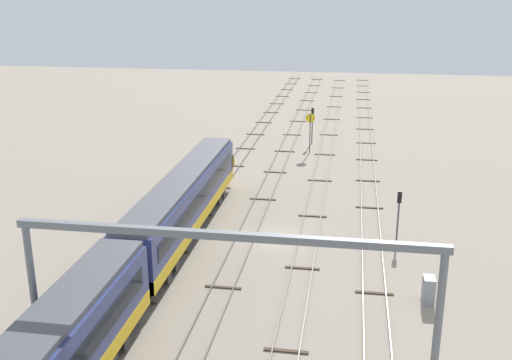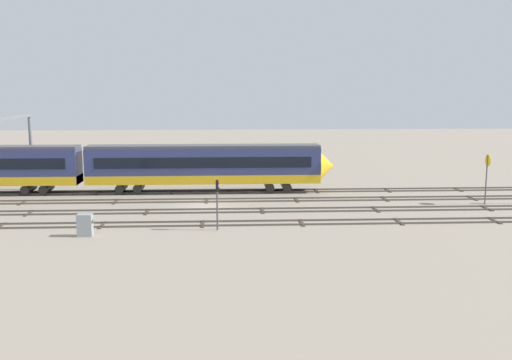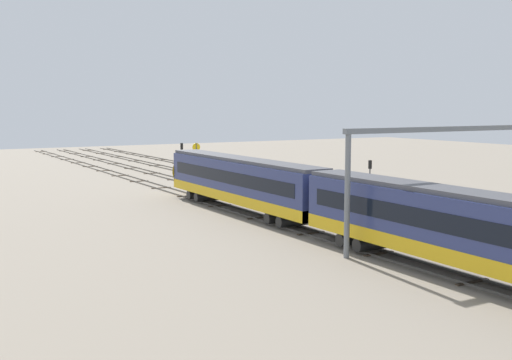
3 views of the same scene
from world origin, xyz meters
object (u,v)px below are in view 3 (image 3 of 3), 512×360
signal_light_trackside_departure (182,154)px  relay_cabinet (449,200)px  speed_sign_mid_trackside (196,154)px  signal_light_trackside_approach (370,173)px  overhead_gantry (456,153)px

signal_light_trackside_departure → relay_cabinet: signal_light_trackside_departure is taller
speed_sign_mid_trackside → signal_light_trackside_approach: speed_sign_mid_trackside is taller
signal_light_trackside_approach → signal_light_trackside_departure: (29.57, 8.65, 0.35)m
speed_sign_mid_trackside → relay_cabinet: (-34.57, -9.88, -2.38)m
overhead_gantry → signal_light_trackside_approach: (19.96, -9.23, -3.67)m
overhead_gantry → speed_sign_mid_trackside: bearing=-0.8°
overhead_gantry → speed_sign_mid_trackside: (44.83, -0.65, -3.05)m
overhead_gantry → signal_light_trackside_departure: 49.64m
speed_sign_mid_trackside → signal_light_trackside_approach: 26.31m
overhead_gantry → signal_light_trackside_departure: size_ratio=4.40×
overhead_gantry → signal_light_trackside_approach: 22.30m
signal_light_trackside_departure → relay_cabinet: (-39.27, -9.95, -2.11)m
speed_sign_mid_trackside → relay_cabinet: bearing=-164.1°
speed_sign_mid_trackside → signal_light_trackside_approach: bearing=-161.0°
relay_cabinet → signal_light_trackside_departure: bearing=14.2°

